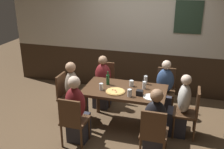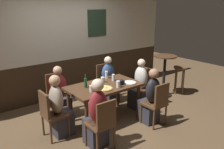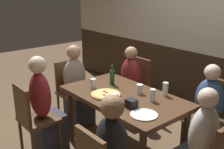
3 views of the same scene
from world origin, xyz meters
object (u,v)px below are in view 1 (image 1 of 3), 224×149
at_px(pint_glass_stout, 144,86).
at_px(condiment_caddy, 140,93).
at_px(tumbler_water, 146,80).
at_px(beer_glass_half, 131,84).
at_px(beer_glass_tall, 101,87).
at_px(chair_head_east, 190,110).
at_px(person_left_near, 77,114).
at_px(chair_right_near, 154,132).
at_px(person_head_east, 180,110).
at_px(person_left_far, 102,85).
at_px(chair_right_far, 165,87).
at_px(pint_glass_pale, 130,93).
at_px(dining_table, 125,94).
at_px(plate_white_large, 151,97).
at_px(person_right_far, 164,92).
at_px(person_right_near, 155,127).
at_px(person_head_west, 74,95).
at_px(beer_bottle_green, 108,79).
at_px(chair_left_near, 73,119).
at_px(pizza, 115,91).
at_px(chair_left_far, 105,81).
at_px(chair_head_west, 67,94).

height_order(pint_glass_stout, condiment_caddy, pint_glass_stout).
xyz_separation_m(tumbler_water, beer_glass_half, (-0.23, -0.17, -0.02)).
bearing_deg(beer_glass_tall, condiment_caddy, -2.47).
xyz_separation_m(chair_head_east, beer_glass_tall, (-1.54, -0.14, 0.30)).
distance_m(chair_head_east, person_left_near, 1.90).
relative_size(chair_right_near, person_left_near, 0.74).
relative_size(person_head_east, person_left_far, 1.03).
distance_m(chair_right_far, pint_glass_pale, 1.24).
relative_size(person_left_near, pint_glass_stout, 8.70).
xyz_separation_m(dining_table, pint_glass_pale, (0.14, -0.26, 0.15)).
height_order(chair_right_near, person_left_far, person_left_far).
xyz_separation_m(plate_white_large, condiment_caddy, (-0.20, 0.03, 0.04)).
bearing_deg(person_left_far, plate_white_large, -37.30).
bearing_deg(person_right_far, person_left_far, -179.96).
bearing_deg(person_right_near, person_head_west, 157.56).
xyz_separation_m(person_head_east, beer_bottle_green, (-1.33, 0.12, 0.37)).
bearing_deg(chair_left_near, person_right_near, 7.26).
distance_m(person_head_west, beer_bottle_green, 0.73).
bearing_deg(dining_table, condiment_caddy, -30.21).
relative_size(person_head_west, pizza, 3.42).
bearing_deg(condiment_caddy, pint_glass_pale, -149.18).
height_order(chair_left_near, person_left_far, person_left_far).
height_order(tumbler_water, pint_glass_stout, tumbler_water).
bearing_deg(beer_bottle_green, chair_right_far, 35.81).
relative_size(chair_right_far, pint_glass_pale, 6.84).
height_order(chair_left_near, person_left_near, person_left_near).
relative_size(tumbler_water, plate_white_large, 0.58).
distance_m(chair_right_far, person_right_near, 1.50).
relative_size(chair_head_east, person_head_east, 0.78).
xyz_separation_m(chair_right_far, chair_left_near, (-1.28, -1.66, 0.00)).
bearing_deg(chair_right_near, chair_left_near, 180.00).
bearing_deg(chair_head_east, person_left_near, -159.37).
height_order(chair_right_near, chair_left_near, same).
xyz_separation_m(pint_glass_pale, condiment_caddy, (0.15, 0.09, -0.01)).
relative_size(dining_table, person_left_far, 1.34).
distance_m(dining_table, tumbler_water, 0.49).
bearing_deg(chair_right_near, tumbler_water, 105.70).
xyz_separation_m(person_left_far, person_head_west, (-0.34, -0.67, 0.03)).
bearing_deg(tumbler_water, person_head_east, -26.82).
bearing_deg(person_left_near, chair_right_near, -7.17).
relative_size(chair_right_far, tumbler_water, 5.67).
xyz_separation_m(beer_glass_tall, beer_bottle_green, (0.04, 0.26, 0.05)).
relative_size(chair_left_far, beer_glass_half, 7.97).
xyz_separation_m(beer_glass_tall, plate_white_large, (0.89, -0.06, -0.05)).
height_order(person_head_east, pint_glass_stout, person_head_east).
relative_size(person_head_west, condiment_caddy, 10.41).
height_order(chair_right_far, pint_glass_stout, chair_right_far).
bearing_deg(chair_right_near, pint_glass_pale, 131.12).
distance_m(chair_head_west, person_head_west, 0.16).
distance_m(beer_glass_half, condiment_caddy, 0.40).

